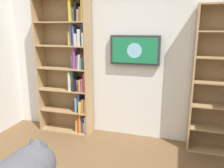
% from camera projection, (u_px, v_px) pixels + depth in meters
% --- Properties ---
extents(wall_back, '(4.52, 0.06, 2.70)m').
position_uv_depth(wall_back, '(141.00, 51.00, 3.37)').
color(wall_back, silver).
rests_on(wall_back, ground).
extents(bookshelf_right, '(0.87, 0.28, 2.14)m').
position_uv_depth(bookshelf_right, '(71.00, 69.00, 3.58)').
color(bookshelf_right, tan).
rests_on(bookshelf_right, ground).
extents(wall_mounted_tv, '(0.74, 0.07, 0.44)m').
position_uv_depth(wall_mounted_tv, '(135.00, 50.00, 3.30)').
color(wall_mounted_tv, '#333338').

